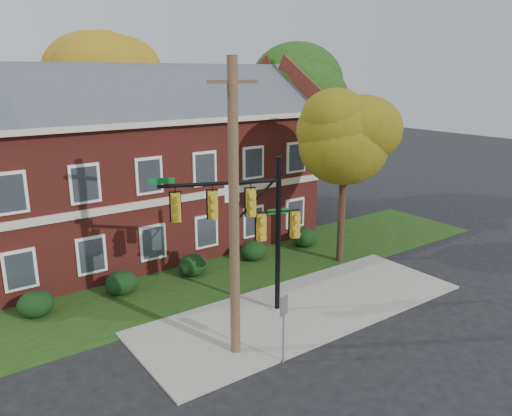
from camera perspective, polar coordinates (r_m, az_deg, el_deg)
ground at (r=20.18m, az=7.41°, el=-12.42°), size 120.00×120.00×0.00m
sidewalk at (r=20.82m, az=5.51°, el=-11.32°), size 14.00×5.00×0.08m
grass_strip at (r=24.45m, az=-2.26°, el=-7.14°), size 30.00×6.00×0.04m
apartment_building at (r=27.30m, az=-12.88°, el=5.72°), size 18.80×8.80×9.74m
hedge_far_left at (r=21.76m, az=-23.88°, el=-10.01°), size 1.40×1.26×1.05m
hedge_left at (r=22.57m, az=-15.13°, el=-8.27°), size 1.40×1.26×1.05m
hedge_center at (r=23.88m, az=-7.24°, el=-6.51°), size 1.40×1.26×1.05m
hedge_right at (r=25.60m, az=-0.33°, el=-4.87°), size 1.40×1.26×1.05m
hedge_far_right at (r=27.65m, az=5.61°, el=-3.39°), size 1.40×1.26×1.05m
tree_near_right at (r=24.48m, az=10.80°, el=8.75°), size 4.50×4.25×8.58m
tree_right_rear at (r=33.68m, az=4.61°, el=13.15°), size 6.30×5.95×10.62m
tree_far_rear at (r=34.75m, az=-16.42°, el=13.85°), size 6.84×6.46×11.52m
traffic_signal at (r=18.87m, az=-0.74°, el=-1.42°), size 5.32×2.21×6.31m
utility_pole at (r=15.88m, az=-2.53°, el=-0.65°), size 1.46×0.67×9.82m
sign_post at (r=16.55m, az=3.18°, el=-12.46°), size 0.35×0.12×2.42m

